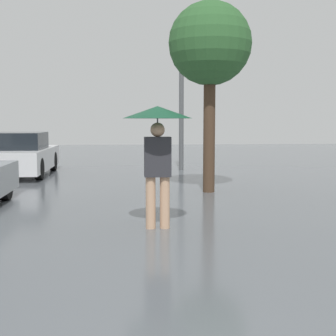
{
  "coord_description": "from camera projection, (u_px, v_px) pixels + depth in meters",
  "views": [
    {
      "loc": [
        -0.16,
        -1.32,
        1.59
      ],
      "look_at": [
        0.45,
        5.49,
        0.9
      ],
      "focal_mm": 50.0,
      "sensor_mm": 36.0,
      "label": 1
    }
  ],
  "objects": [
    {
      "name": "pedestrian",
      "position": [
        158.0,
        132.0,
        6.8
      ],
      "size": [
        1.01,
        1.01,
        1.8
      ],
      "color": "tan",
      "rests_on": "ground_plane"
    },
    {
      "name": "street_lamp",
      "position": [
        181.0,
        96.0,
        14.96
      ],
      "size": [
        0.24,
        0.24,
        4.39
      ],
      "color": "#515456",
      "rests_on": "ground_plane"
    },
    {
      "name": "tree",
      "position": [
        210.0,
        46.0,
        10.18
      ],
      "size": [
        1.82,
        1.82,
        4.18
      ],
      "color": "#473323",
      "rests_on": "ground_plane"
    },
    {
      "name": "parked_car_farthest",
      "position": [
        20.0,
        155.0,
        13.71
      ],
      "size": [
        1.69,
        3.96,
        1.26
      ],
      "color": "silver",
      "rests_on": "ground_plane"
    }
  ]
}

